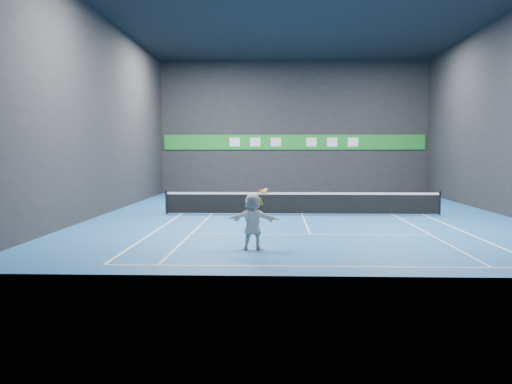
{
  "coord_description": "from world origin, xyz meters",
  "views": [
    {
      "loc": [
        -1.17,
        -25.84,
        2.82
      ],
      "look_at": [
        -1.84,
        -6.99,
        1.5
      ],
      "focal_mm": 40.0,
      "sensor_mm": 36.0,
      "label": 1
    }
  ],
  "objects_px": {
    "player": "(253,221)",
    "tennis_racket": "(264,192)",
    "tennis_net": "(302,202)",
    "tennis_ball": "(245,157)"
  },
  "relations": [
    {
      "from": "player",
      "to": "tennis_racket",
      "type": "relative_size",
      "value": 3.15
    },
    {
      "from": "tennis_net",
      "to": "tennis_racket",
      "type": "bearing_deg",
      "value": -99.27
    },
    {
      "from": "player",
      "to": "tennis_racket",
      "type": "bearing_deg",
      "value": -157.25
    },
    {
      "from": "player",
      "to": "tennis_net",
      "type": "xyz_separation_m",
      "value": [
        1.84,
        9.47,
        -0.28
      ]
    },
    {
      "from": "player",
      "to": "tennis_ball",
      "type": "bearing_deg",
      "value": -33.17
    },
    {
      "from": "tennis_ball",
      "to": "tennis_racket",
      "type": "xyz_separation_m",
      "value": [
        0.54,
        -0.2,
        -1.03
      ]
    },
    {
      "from": "player",
      "to": "tennis_racket",
      "type": "distance_m",
      "value": 0.9
    },
    {
      "from": "tennis_ball",
      "to": "tennis_net",
      "type": "xyz_separation_m",
      "value": [
        2.07,
        9.22,
        -2.15
      ]
    },
    {
      "from": "player",
      "to": "tennis_net",
      "type": "height_order",
      "value": "player"
    },
    {
      "from": "tennis_net",
      "to": "tennis_racket",
      "type": "distance_m",
      "value": 9.61
    }
  ]
}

